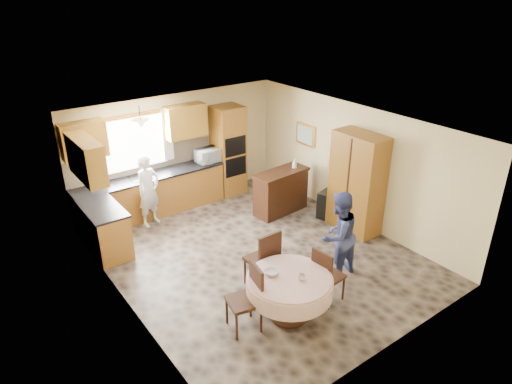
{
  "coord_description": "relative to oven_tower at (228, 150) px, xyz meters",
  "views": [
    {
      "loc": [
        -4.32,
        -5.86,
        4.71
      ],
      "look_at": [
        0.2,
        0.3,
        1.14
      ],
      "focal_mm": 32.0,
      "sensor_mm": 36.0,
      "label": 1
    }
  ],
  "objects": [
    {
      "name": "floor",
      "position": [
        -1.15,
        -2.69,
        -1.06
      ],
      "size": [
        5.0,
        6.0,
        0.01
      ],
      "primitive_type": "cube",
      "color": "#6F5F4E",
      "rests_on": "ground"
    },
    {
      "name": "ceiling",
      "position": [
        -1.15,
        -2.69,
        1.44
      ],
      "size": [
        5.0,
        6.0,
        0.01
      ],
      "primitive_type": "cube",
      "color": "white",
      "rests_on": "wall_back"
    },
    {
      "name": "wall_back",
      "position": [
        -1.15,
        0.31,
        0.19
      ],
      "size": [
        5.0,
        0.02,
        2.5
      ],
      "primitive_type": "cube",
      "color": "beige",
      "rests_on": "floor"
    },
    {
      "name": "wall_front",
      "position": [
        -1.15,
        -5.69,
        0.19
      ],
      "size": [
        5.0,
        0.02,
        2.5
      ],
      "primitive_type": "cube",
      "color": "beige",
      "rests_on": "floor"
    },
    {
      "name": "wall_left",
      "position": [
        -3.65,
        -2.69,
        0.19
      ],
      "size": [
        0.02,
        6.0,
        2.5
      ],
      "primitive_type": "cube",
      "color": "beige",
      "rests_on": "floor"
    },
    {
      "name": "wall_right",
      "position": [
        1.35,
        -2.69,
        0.19
      ],
      "size": [
        0.02,
        6.0,
        2.5
      ],
      "primitive_type": "cube",
      "color": "beige",
      "rests_on": "floor"
    },
    {
      "name": "window",
      "position": [
        -2.15,
        0.29,
        0.54
      ],
      "size": [
        1.4,
        0.03,
        1.1
      ],
      "primitive_type": "cube",
      "color": "white",
      "rests_on": "wall_back"
    },
    {
      "name": "curtain_left",
      "position": [
        -2.9,
        0.24,
        0.59
      ],
      "size": [
        0.22,
        0.02,
        1.15
      ],
      "primitive_type": "cube",
      "color": "white",
      "rests_on": "wall_back"
    },
    {
      "name": "curtain_right",
      "position": [
        -1.4,
        0.24,
        0.59
      ],
      "size": [
        0.22,
        0.02,
        1.15
      ],
      "primitive_type": "cube",
      "color": "white",
      "rests_on": "wall_back"
    },
    {
      "name": "base_cab_back",
      "position": [
        -2.0,
        0.01,
        -0.62
      ],
      "size": [
        3.3,
        0.6,
        0.88
      ],
      "primitive_type": "cube",
      "color": "#AD6C2E",
      "rests_on": "floor"
    },
    {
      "name": "counter_back",
      "position": [
        -2.0,
        0.01,
        -0.16
      ],
      "size": [
        3.3,
        0.64,
        0.04
      ],
      "primitive_type": "cube",
      "color": "black",
      "rests_on": "base_cab_back"
    },
    {
      "name": "base_cab_left",
      "position": [
        -3.35,
        -0.89,
        -0.62
      ],
      "size": [
        0.6,
        1.2,
        0.88
      ],
      "primitive_type": "cube",
      "color": "#AD6C2E",
      "rests_on": "floor"
    },
    {
      "name": "counter_left",
      "position": [
        -3.35,
        -0.89,
        -0.16
      ],
      "size": [
        0.64,
        1.2,
        0.04
      ],
      "primitive_type": "cube",
      "color": "black",
      "rests_on": "base_cab_left"
    },
    {
      "name": "backsplash",
      "position": [
        -2.0,
        0.3,
        0.12
      ],
      "size": [
        3.3,
        0.02,
        0.55
      ],
      "primitive_type": "cube",
      "color": "tan",
      "rests_on": "wall_back"
    },
    {
      "name": "wall_cab_left",
      "position": [
        -3.2,
        0.15,
        0.85
      ],
      "size": [
        0.85,
        0.33,
        0.72
      ],
      "primitive_type": "cube",
      "color": "#B7812D",
      "rests_on": "wall_back"
    },
    {
      "name": "wall_cab_right",
      "position": [
        -1.0,
        0.15,
        0.85
      ],
      "size": [
        0.9,
        0.33,
        0.72
      ],
      "primitive_type": "cube",
      "color": "#B7812D",
      "rests_on": "wall_back"
    },
    {
      "name": "wall_cab_side",
      "position": [
        -3.48,
        -0.89,
        0.85
      ],
      "size": [
        0.33,
        1.2,
        0.72
      ],
      "primitive_type": "cube",
      "color": "#B7812D",
      "rests_on": "wall_left"
    },
    {
      "name": "oven_tower",
      "position": [
        0.0,
        0.0,
        0.0
      ],
      "size": [
        0.66,
        0.62,
        2.12
      ],
      "primitive_type": "cube",
      "color": "#AD6C2E",
      "rests_on": "floor"
    },
    {
      "name": "oven_upper",
      "position": [
        0.0,
        -0.31,
        0.19
      ],
      "size": [
        0.56,
        0.01,
        0.45
      ],
      "primitive_type": "cube",
      "color": "black",
      "rests_on": "oven_tower"
    },
    {
      "name": "oven_lower",
      "position": [
        0.0,
        -0.31,
        -0.31
      ],
      "size": [
        0.56,
        0.01,
        0.45
      ],
      "primitive_type": "cube",
      "color": "black",
      "rests_on": "oven_tower"
    },
    {
      "name": "pendant",
      "position": [
        -2.15,
        -0.19,
        1.06
      ],
      "size": [
        0.36,
        0.36,
        0.18
      ],
      "primitive_type": "cone",
      "rotation": [
        3.14,
        0.0,
        0.0
      ],
      "color": "beige",
      "rests_on": "ceiling"
    },
    {
      "name": "sideboard",
      "position": [
        0.34,
        -1.57,
        -0.61
      ],
      "size": [
        1.31,
        0.63,
        0.91
      ],
      "primitive_type": "cube",
      "rotation": [
        0.0,
        0.0,
        0.09
      ],
      "color": "#3E1F10",
      "rests_on": "floor"
    },
    {
      "name": "space_heater",
      "position": [
        1.0,
        -2.37,
        -0.76
      ],
      "size": [
        0.5,
        0.41,
        0.6
      ],
      "primitive_type": "cube",
      "rotation": [
        0.0,
        0.0,
        0.26
      ],
      "color": "black",
      "rests_on": "floor"
    },
    {
      "name": "cupboard",
      "position": [
        1.07,
        -3.05,
        -0.03
      ],
      "size": [
        0.54,
        1.07,
        2.05
      ],
      "primitive_type": "cube",
      "color": "#AD6C2E",
      "rests_on": "floor"
    },
    {
      "name": "dining_table",
      "position": [
        -1.79,
        -4.37,
        -0.49
      ],
      "size": [
        1.29,
        1.29,
        0.74
      ],
      "color": "#3E1F10",
      "rests_on": "floor"
    },
    {
      "name": "chair_left",
      "position": [
        -2.39,
        -4.18,
        -0.49
      ],
      "size": [
        0.53,
        0.53,
        1.04
      ],
      "rotation": [
        0.0,
        0.0,
        -1.78
      ],
      "color": "#3E1F10",
      "rests_on": "floor"
    },
    {
      "name": "chair_back",
      "position": [
        -1.62,
        -3.57,
        -0.46
      ],
      "size": [
        0.48,
        0.48,
        1.08
      ],
      "rotation": [
        0.0,
        0.0,
        3.16
      ],
      "color": "#3E1F10",
      "rests_on": "floor"
    },
    {
      "name": "chair_right",
      "position": [
        -1.08,
        -4.42,
        -0.53
      ],
      "size": [
        0.46,
        0.46,
        0.97
      ],
      "rotation": [
        0.0,
        0.0,
        1.68
      ],
      "color": "#3E1F10",
      "rests_on": "floor"
    },
    {
      "name": "framed_picture",
      "position": [
        1.32,
        -1.21,
        0.45
      ],
      "size": [
        0.06,
        0.6,
        0.49
      ],
      "color": "#ECAE45",
      "rests_on": "wall_right"
    },
    {
      "name": "microwave",
      "position": [
        -0.57,
        -0.04,
        0.02
      ],
      "size": [
        0.58,
        0.41,
        0.31
      ],
      "primitive_type": "imported",
      "rotation": [
        0.0,
        0.0,
        0.04
      ],
      "color": "silver",
      "rests_on": "counter_back"
    },
    {
      "name": "person_sink",
      "position": [
        -2.22,
        -0.39,
        -0.3
      ],
      "size": [
        0.65,
        0.53,
        1.53
      ],
      "primitive_type": "imported",
      "rotation": [
        0.0,
        0.0,
        0.34
      ],
      "color": "silver",
      "rests_on": "floor"
    },
    {
      "name": "person_dining",
      "position": [
        -0.4,
        -3.99,
        -0.27
      ],
      "size": [
        0.81,
        0.65,
        1.57
      ],
      "primitive_type": "imported",
      "rotation": [
        0.0,
        0.0,
        3.22
      ],
      "color": "navy",
      "rests_on": "floor"
    },
    {
      "name": "bowl_sideboard",
      "position": [
        -0.06,
        -1.57,
        -0.13
      ],
      "size": [
        0.23,
        0.23,
        0.05
      ],
      "primitive_type": "imported",
      "rotation": [
        0.0,
        0.0,
        0.12
      ],
      "color": "#B2B2B2",
      "rests_on": "sideboard"
    },
    {
      "name": "bottle_sideboard",
      "position": [
        0.7,
        -1.57,
        -0.02
      ],
      "size": [
        0.12,
        0.12,
        0.27
      ],
      "primitive_type": "imported",
      "rotation": [
        0.0,
        0.0,
        0.15
      ],
      "color": "silver",
      "rests_on": "sideboard"
    },
    {
      "name": "cup_table",
      "position": [
        -1.69,
        -4.52,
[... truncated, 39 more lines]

